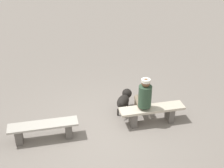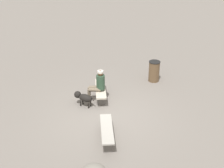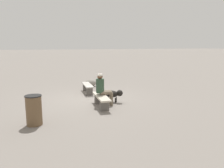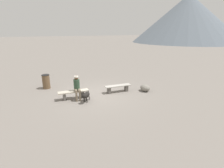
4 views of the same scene
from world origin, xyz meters
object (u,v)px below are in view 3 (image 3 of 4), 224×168
at_px(bench_right, 101,99).
at_px(trash_bin, 34,110).
at_px(seated_person, 102,87).
at_px(dog, 114,94).
at_px(bench_left, 88,87).
at_px(boulder, 91,83).

height_order(bench_right, trash_bin, trash_bin).
xyz_separation_m(seated_person, trash_bin, (1.37, -2.62, -0.27)).
bearing_deg(trash_bin, bench_right, 115.04).
relative_size(bench_right, seated_person, 1.31).
bearing_deg(seated_person, dog, 124.63).
distance_m(bench_left, bench_right, 2.70).
bearing_deg(boulder, trash_bin, -30.35).
xyz_separation_m(dog, trash_bin, (1.67, -3.22, 0.10)).
relative_size(bench_left, dog, 2.28).
height_order(bench_left, trash_bin, trash_bin).
height_order(bench_right, boulder, bench_right).
bearing_deg(boulder, bench_right, -9.34).
relative_size(bench_left, seated_person, 1.27).
relative_size(bench_left, trash_bin, 1.78).
height_order(bench_left, boulder, bench_left).
height_order(bench_left, dog, dog).
relative_size(bench_left, bench_right, 0.97).
bearing_deg(trash_bin, boulder, 149.65).
xyz_separation_m(bench_left, seated_person, (2.51, -0.01, 0.44)).
relative_size(bench_right, trash_bin, 1.83).
relative_size(dog, boulder, 1.08).
height_order(seated_person, trash_bin, seated_person).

